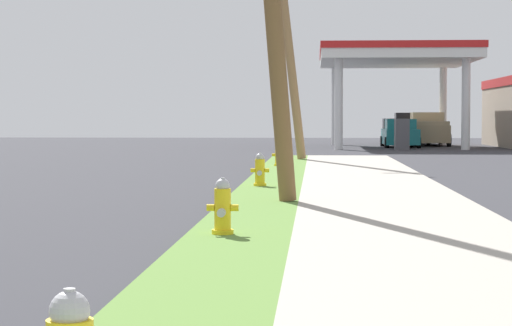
{
  "coord_description": "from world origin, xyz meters",
  "views": [
    {
      "loc": [
        1.71,
        0.42,
        1.65
      ],
      "look_at": [
        0.8,
        15.19,
        0.96
      ],
      "focal_mm": 68.28,
      "sensor_mm": 36.0,
      "label": 1
    }
  ],
  "objects_px": {
    "car_teal_by_near_pump": "(400,134)",
    "truck_black_at_forecourt": "(410,129)",
    "utility_pole_background": "(287,31)",
    "fire_hydrant_second": "(223,209)",
    "truck_tan_on_apron": "(428,130)",
    "fire_hydrant_third": "(260,171)",
    "fire_hydrant_fourth": "(279,156)",
    "fire_hydrant_fifth": "(284,148)"
  },
  "relations": [
    {
      "from": "fire_hydrant_fourth",
      "to": "car_teal_by_near_pump",
      "type": "distance_m",
      "value": 24.69
    },
    {
      "from": "fire_hydrant_third",
      "to": "fire_hydrant_fourth",
      "type": "bearing_deg",
      "value": 89.54
    },
    {
      "from": "fire_hydrant_third",
      "to": "utility_pole_background",
      "type": "bearing_deg",
      "value": 89.21
    },
    {
      "from": "fire_hydrant_third",
      "to": "fire_hydrant_fifth",
      "type": "xyz_separation_m",
      "value": [
        0.0,
        16.78,
        0.0
      ]
    },
    {
      "from": "fire_hydrant_second",
      "to": "fire_hydrant_third",
      "type": "bearing_deg",
      "value": 90.17
    },
    {
      "from": "truck_tan_on_apron",
      "to": "fire_hydrant_fourth",
      "type": "bearing_deg",
      "value": -106.02
    },
    {
      "from": "fire_hydrant_second",
      "to": "fire_hydrant_third",
      "type": "relative_size",
      "value": 1.0
    },
    {
      "from": "utility_pole_background",
      "to": "fire_hydrant_third",
      "type": "bearing_deg",
      "value": -90.79
    },
    {
      "from": "fire_hydrant_fourth",
      "to": "car_teal_by_near_pump",
      "type": "xyz_separation_m",
      "value": [
        5.9,
        23.97,
        0.28
      ]
    },
    {
      "from": "truck_black_at_forecourt",
      "to": "truck_tan_on_apron",
      "type": "xyz_separation_m",
      "value": [
        0.65,
        -4.22,
        0.0
      ]
    },
    {
      "from": "fire_hydrant_second",
      "to": "fire_hydrant_fifth",
      "type": "relative_size",
      "value": 1.0
    },
    {
      "from": "fire_hydrant_fourth",
      "to": "truck_black_at_forecourt",
      "type": "height_order",
      "value": "truck_black_at_forecourt"
    },
    {
      "from": "fire_hydrant_third",
      "to": "utility_pole_background",
      "type": "relative_size",
      "value": 0.08
    },
    {
      "from": "car_teal_by_near_pump",
      "to": "truck_black_at_forecourt",
      "type": "distance_m",
      "value": 7.76
    },
    {
      "from": "fire_hydrant_fifth",
      "to": "car_teal_by_near_pump",
      "type": "distance_m",
      "value": 17.36
    },
    {
      "from": "truck_tan_on_apron",
      "to": "fire_hydrant_third",
      "type": "bearing_deg",
      "value": -102.28
    },
    {
      "from": "fire_hydrant_fifth",
      "to": "utility_pole_background",
      "type": "xyz_separation_m",
      "value": [
        0.19,
        -2.78,
        4.38
      ]
    },
    {
      "from": "fire_hydrant_fourth",
      "to": "fire_hydrant_third",
      "type": "bearing_deg",
      "value": -90.46
    },
    {
      "from": "car_teal_by_near_pump",
      "to": "truck_tan_on_apron",
      "type": "distance_m",
      "value": 3.95
    },
    {
      "from": "fire_hydrant_second",
      "to": "utility_pole_background",
      "type": "relative_size",
      "value": 0.08
    },
    {
      "from": "fire_hydrant_fourth",
      "to": "truck_tan_on_apron",
      "type": "xyz_separation_m",
      "value": [
        7.87,
        27.4,
        0.47
      ]
    },
    {
      "from": "truck_tan_on_apron",
      "to": "car_teal_by_near_pump",
      "type": "bearing_deg",
      "value": -119.84
    },
    {
      "from": "fire_hydrant_third",
      "to": "truck_black_at_forecourt",
      "type": "xyz_separation_m",
      "value": [
        7.29,
        40.72,
        0.47
      ]
    },
    {
      "from": "fire_hydrant_third",
      "to": "car_teal_by_near_pump",
      "type": "distance_m",
      "value": 33.61
    },
    {
      "from": "truck_black_at_forecourt",
      "to": "fire_hydrant_second",
      "type": "bearing_deg",
      "value": -98.3
    },
    {
      "from": "truck_black_at_forecourt",
      "to": "fire_hydrant_third",
      "type": "bearing_deg",
      "value": -100.15
    },
    {
      "from": "truck_black_at_forecourt",
      "to": "truck_tan_on_apron",
      "type": "height_order",
      "value": "same"
    },
    {
      "from": "fire_hydrant_third",
      "to": "fire_hydrant_second",
      "type": "bearing_deg",
      "value": -89.83
    },
    {
      "from": "car_teal_by_near_pump",
      "to": "utility_pole_background",
      "type": "bearing_deg",
      "value": -106.86
    },
    {
      "from": "fire_hydrant_third",
      "to": "car_teal_by_near_pump",
      "type": "relative_size",
      "value": 0.17
    },
    {
      "from": "fire_hydrant_fourth",
      "to": "truck_tan_on_apron",
      "type": "relative_size",
      "value": 0.14
    },
    {
      "from": "car_teal_by_near_pump",
      "to": "truck_black_at_forecourt",
      "type": "bearing_deg",
      "value": 80.23
    },
    {
      "from": "utility_pole_background",
      "to": "truck_black_at_forecourt",
      "type": "relative_size",
      "value": 1.7
    },
    {
      "from": "utility_pole_background",
      "to": "truck_black_at_forecourt",
      "type": "bearing_deg",
      "value": 75.12
    },
    {
      "from": "car_teal_by_near_pump",
      "to": "truck_tan_on_apron",
      "type": "bearing_deg",
      "value": 60.16
    },
    {
      "from": "fire_hydrant_third",
      "to": "utility_pole_background",
      "type": "height_order",
      "value": "utility_pole_background"
    },
    {
      "from": "fire_hydrant_fourth",
      "to": "car_teal_by_near_pump",
      "type": "height_order",
      "value": "car_teal_by_near_pump"
    },
    {
      "from": "fire_hydrant_second",
      "to": "truck_tan_on_apron",
      "type": "distance_m",
      "value": 46.26
    },
    {
      "from": "utility_pole_background",
      "to": "fire_hydrant_second",
      "type": "bearing_deg",
      "value": -90.41
    },
    {
      "from": "utility_pole_background",
      "to": "car_teal_by_near_pump",
      "type": "relative_size",
      "value": 2.05
    },
    {
      "from": "fire_hydrant_third",
      "to": "truck_tan_on_apron",
      "type": "relative_size",
      "value": 0.14
    },
    {
      "from": "fire_hydrant_fourth",
      "to": "fire_hydrant_fifth",
      "type": "xyz_separation_m",
      "value": [
        -0.07,
        7.68,
        0.0
      ]
    }
  ]
}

